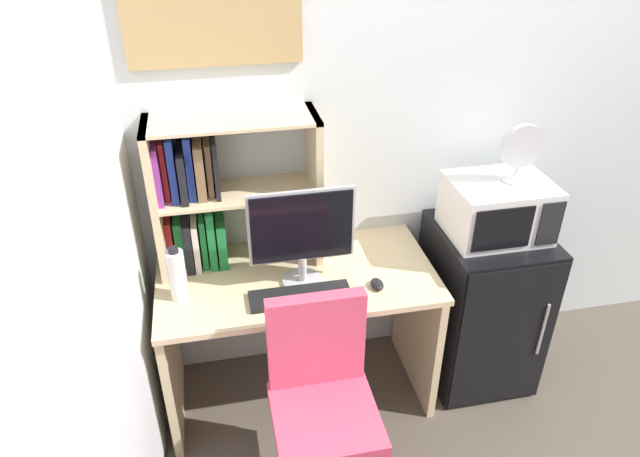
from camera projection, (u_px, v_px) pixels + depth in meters
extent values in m
cube|color=silver|center=(551.00, 111.00, 2.81)|extent=(6.40, 0.04, 2.60)
cube|color=beige|center=(297.00, 277.00, 2.60)|extent=(1.24, 0.64, 0.03)
cube|color=beige|center=(171.00, 358.00, 2.69)|extent=(0.04, 0.57, 0.72)
cube|color=beige|center=(417.00, 323.00, 2.90)|extent=(0.04, 0.57, 0.72)
cube|color=beige|center=(156.00, 201.00, 2.46)|extent=(0.03, 0.27, 0.69)
cube|color=beige|center=(314.00, 186.00, 2.58)|extent=(0.03, 0.27, 0.69)
cube|color=beige|center=(231.00, 120.00, 2.35)|extent=(0.72, 0.27, 0.01)
cube|color=beige|center=(237.00, 193.00, 2.52)|extent=(0.66, 0.27, 0.01)
cube|color=#B21E1E|center=(170.00, 240.00, 2.62)|extent=(0.03, 0.15, 0.24)
cube|color=#197233|center=(180.00, 239.00, 2.62)|extent=(0.04, 0.16, 0.23)
cube|color=black|center=(188.00, 239.00, 2.61)|extent=(0.03, 0.22, 0.25)
cube|color=silver|center=(196.00, 239.00, 2.62)|extent=(0.03, 0.22, 0.24)
cube|color=#197233|center=(203.00, 237.00, 2.63)|extent=(0.02, 0.19, 0.25)
cube|color=#197233|center=(211.00, 233.00, 2.62)|extent=(0.03, 0.21, 0.29)
cube|color=#197233|center=(221.00, 238.00, 2.65)|extent=(0.04, 0.21, 0.22)
cube|color=purple|center=(158.00, 169.00, 2.41)|extent=(0.02, 0.22, 0.26)
cube|color=#B21E1E|center=(165.00, 167.00, 2.43)|extent=(0.02, 0.16, 0.26)
cube|color=navy|center=(172.00, 165.00, 2.42)|extent=(0.03, 0.20, 0.28)
cube|color=black|center=(182.00, 172.00, 2.44)|extent=(0.03, 0.23, 0.21)
cube|color=navy|center=(189.00, 163.00, 2.43)|extent=(0.03, 0.19, 0.28)
cube|color=brown|center=(200.00, 167.00, 2.45)|extent=(0.04, 0.20, 0.24)
cube|color=brown|center=(209.00, 166.00, 2.46)|extent=(0.02, 0.17, 0.24)
cube|color=black|center=(215.00, 164.00, 2.45)|extent=(0.02, 0.21, 0.26)
cylinder|color=#B7B7BC|center=(303.00, 281.00, 2.54)|extent=(0.18, 0.18, 0.02)
cylinder|color=#B7B7BC|center=(303.00, 269.00, 2.50)|extent=(0.04, 0.04, 0.12)
cube|color=#B7B7BC|center=(302.00, 226.00, 2.40)|extent=(0.45, 0.01, 0.33)
cube|color=black|center=(302.00, 227.00, 2.39)|extent=(0.43, 0.02, 0.31)
cube|color=black|center=(300.00, 296.00, 2.44)|extent=(0.43, 0.14, 0.02)
ellipsoid|color=black|center=(377.00, 284.00, 2.50)|extent=(0.05, 0.08, 0.03)
cylinder|color=silver|center=(177.00, 275.00, 2.39)|extent=(0.08, 0.08, 0.23)
cylinder|color=black|center=(173.00, 250.00, 2.33)|extent=(0.04, 0.04, 0.02)
cube|color=black|center=(480.00, 303.00, 2.93)|extent=(0.50, 0.54, 0.85)
cube|color=black|center=(506.00, 340.00, 2.70)|extent=(0.48, 0.01, 0.81)
cylinder|color=#B2B2B7|center=(543.00, 330.00, 2.70)|extent=(0.01, 0.01, 0.30)
cube|color=silver|center=(497.00, 208.00, 2.64)|extent=(0.45, 0.35, 0.26)
cube|color=black|center=(503.00, 229.00, 2.48)|extent=(0.27, 0.01, 0.20)
cube|color=black|center=(550.00, 224.00, 2.52)|extent=(0.11, 0.01, 0.21)
cylinder|color=silver|center=(514.00, 180.00, 2.58)|extent=(0.11, 0.11, 0.01)
cylinder|color=silver|center=(516.00, 172.00, 2.56)|extent=(0.02, 0.02, 0.06)
cylinder|color=silver|center=(522.00, 146.00, 2.48)|extent=(0.20, 0.03, 0.20)
cube|color=#D84766|center=(325.00, 419.00, 2.24)|extent=(0.41, 0.41, 0.07)
cube|color=#D84766|center=(316.00, 340.00, 2.26)|extent=(0.39, 0.06, 0.42)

